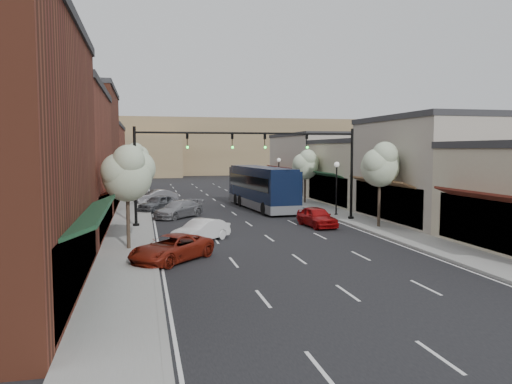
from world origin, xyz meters
TOP-DOWN VIEW (x-y plane):
  - ground at (0.00, 0.00)m, footprint 160.00×160.00m
  - sidewalk_left at (-8.40, 18.50)m, footprint 2.80×73.00m
  - sidewalk_right at (8.40, 18.50)m, footprint 2.80×73.00m
  - curb_left at (-7.00, 18.50)m, footprint 0.25×73.00m
  - curb_right at (7.00, 18.50)m, footprint 0.25×73.00m
  - bldg_left_midnear at (-14.23, 6.00)m, footprint 10.14×14.10m
  - bldg_left_midfar at (-14.24, 20.00)m, footprint 10.14×14.10m
  - bldg_left_far at (-14.22, 36.00)m, footprint 10.14×18.10m
  - bldg_right_midnear at (13.72, 6.00)m, footprint 9.14×12.10m
  - bldg_right_midfar at (13.70, 18.00)m, footprint 9.14×12.10m
  - bldg_right_far at (13.71, 32.00)m, footprint 9.14×16.10m
  - hill_far at (0.00, 90.00)m, footprint 120.00×30.00m
  - hill_near at (-25.00, 78.00)m, footprint 50.00×20.00m
  - signal_mast_right at (5.62, 8.00)m, footprint 8.22×0.46m
  - signal_mast_left at (-5.62, 8.00)m, footprint 8.22×0.46m
  - tree_right_near at (8.35, 3.94)m, footprint 2.85×2.65m
  - tree_right_far at (8.35, 19.94)m, footprint 2.85×2.65m
  - tree_left_near at (-8.25, -0.06)m, footprint 2.85×2.65m
  - tree_left_far at (-8.25, 25.94)m, footprint 2.85×2.65m
  - lamp_post_near at (7.80, 10.50)m, footprint 0.44×0.44m
  - lamp_post_far at (7.80, 28.00)m, footprint 0.44×0.44m
  - coach_bus at (3.07, 16.81)m, footprint 3.86×12.73m
  - red_hatchback at (4.40, 5.64)m, footprint 2.08×4.31m
  - parked_car_a at (-6.20, -3.07)m, footprint 4.75×4.84m
  - parked_car_b at (-4.20, 1.81)m, footprint 3.86×3.71m
  - parked_car_c at (-4.77, 12.48)m, footprint 4.67×4.72m
  - parked_car_d at (-6.20, 16.98)m, footprint 4.02×4.35m
  - parked_car_e at (-6.20, 23.56)m, footprint 4.45×2.75m

SIDE VIEW (x-z plane):
  - ground at x=0.00m, z-range 0.00..0.00m
  - curb_left at x=-7.00m, z-range -0.01..0.16m
  - curb_right at x=7.00m, z-range -0.01..0.16m
  - sidewalk_left at x=-8.40m, z-range 0.00..0.15m
  - sidewalk_right at x=8.40m, z-range 0.00..0.15m
  - parked_car_a at x=-6.20m, z-range 0.00..1.29m
  - parked_car_b at x=-4.20m, z-range 0.00..1.31m
  - parked_car_c at x=-4.77m, z-range 0.00..1.37m
  - parked_car_e at x=-6.20m, z-range 0.00..1.39m
  - red_hatchback at x=4.40m, z-range 0.00..1.42m
  - parked_car_d at x=-6.20m, z-range 0.00..1.44m
  - coach_bus at x=3.07m, z-range 0.07..3.90m
  - lamp_post_near at x=7.80m, z-range 0.79..5.23m
  - lamp_post_far at x=7.80m, z-range 0.79..5.23m
  - bldg_right_midfar at x=13.70m, z-range -0.03..6.37m
  - bldg_right_far at x=13.71m, z-range -0.04..7.36m
  - bldg_right_midnear at x=13.72m, z-range -0.04..7.86m
  - tree_right_far at x=8.35m, z-range 1.28..6.70m
  - hill_near at x=-25.00m, z-range 0.00..8.00m
  - bldg_left_far at x=-14.22m, z-range -0.04..8.36m
  - tree_left_near at x=-8.25m, z-range 1.38..7.07m
  - tree_right_near at x=8.35m, z-range 1.47..7.43m
  - tree_left_far at x=-8.25m, z-range 1.54..7.67m
  - signal_mast_right at x=5.62m, z-range 1.12..8.12m
  - signal_mast_left at x=-5.62m, z-range 1.12..8.12m
  - bldg_left_midnear at x=-14.23m, z-range -0.04..9.36m
  - bldg_left_midfar at x=-14.24m, z-range -0.05..10.85m
  - hill_far at x=0.00m, z-range 0.00..12.00m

